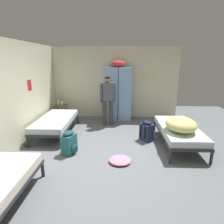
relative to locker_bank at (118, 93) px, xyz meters
name	(u,v)px	position (x,y,z in m)	size (l,w,h in m)	color
ground_plane	(111,156)	(-0.12, -2.70, -0.97)	(9.55, 9.55, 0.00)	slate
room_backdrop	(68,90)	(-1.39, -1.40, 0.30)	(4.54, 6.03, 2.54)	beige
locker_bank	(118,93)	(0.00, 0.00, 0.00)	(0.90, 0.55, 2.07)	#7A9ECC
shelf_unit	(61,111)	(-2.03, -0.16, -0.62)	(0.38, 0.30, 0.57)	brown
bed_right	(178,130)	(1.54, -2.04, -0.59)	(0.90, 1.90, 0.49)	#28282D
bed_left_rear	(56,121)	(-1.78, -1.45, -0.59)	(0.90, 1.90, 0.49)	#28282D
bedding_heap	(181,124)	(1.48, -2.33, -0.32)	(0.70, 0.82, 0.32)	#D1C67F
person_traveler	(108,96)	(-0.33, -0.63, 0.00)	(0.49, 0.30, 1.60)	#3D3833
water_bottle	(58,102)	(-2.11, -0.14, -0.30)	(0.06, 0.06, 0.21)	silver
lotion_bottle	(62,103)	(-1.96, -0.20, -0.33)	(0.06, 0.06, 0.16)	white
backpack_navy	(147,131)	(0.79, -1.79, -0.71)	(0.41, 0.41, 0.55)	navy
backpack_teal	(69,143)	(-1.10, -2.61, -0.71)	(0.40, 0.39, 0.55)	#23666B
clothes_pile_pink	(120,160)	(0.07, -2.96, -0.92)	(0.48, 0.45, 0.09)	pink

